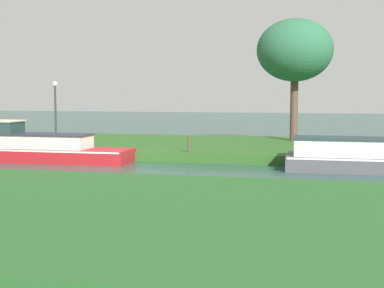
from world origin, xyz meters
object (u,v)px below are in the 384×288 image
object	(u,v)px
red_barge	(45,148)
willow_tree_left	(295,51)
mooring_post_far	(23,139)
slate_narrowboat	(348,157)
lamp_post	(55,106)
mooring_post_near	(189,145)

from	to	relation	value
red_barge	willow_tree_left	size ratio (longest dim) A/B	1.10
mooring_post_far	willow_tree_left	bearing A→B (deg)	28.28
slate_narrowboat	mooring_post_far	bearing A→B (deg)	174.80
lamp_post	mooring_post_near	world-z (taller)	lamp_post
red_barge	mooring_post_near	xyz separation A→B (m)	(6.22, 1.34, 0.16)
slate_narrowboat	willow_tree_left	xyz separation A→B (m)	(-2.44, 7.94, 4.68)
red_barge	slate_narrowboat	size ratio (longest dim) A/B	1.46
lamp_post	red_barge	bearing A→B (deg)	-74.16
mooring_post_near	mooring_post_far	size ratio (longest dim) A/B	0.73
red_barge	willow_tree_left	distance (m)	13.93
willow_tree_left	mooring_post_far	size ratio (longest dim) A/B	7.28
slate_narrowboat	willow_tree_left	world-z (taller)	willow_tree_left
slate_narrowboat	willow_tree_left	bearing A→B (deg)	107.10
lamp_post	mooring_post_near	distance (m)	7.21
lamp_post	mooring_post_far	world-z (taller)	lamp_post
red_barge	mooring_post_near	size ratio (longest dim) A/B	10.94
willow_tree_left	lamp_post	xyz separation A→B (m)	(-11.17, -5.44, -2.86)
slate_narrowboat	mooring_post_far	distance (m)	14.78
slate_narrowboat	lamp_post	distance (m)	13.96
willow_tree_left	lamp_post	world-z (taller)	willow_tree_left
mooring_post_far	red_barge	bearing A→B (deg)	-36.33
mooring_post_near	mooring_post_far	world-z (taller)	mooring_post_far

